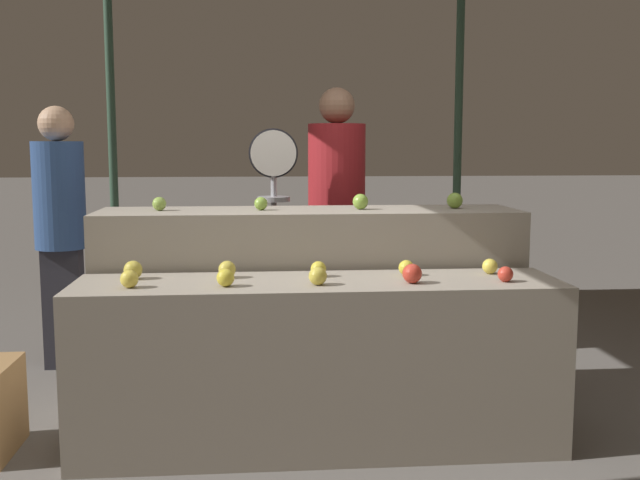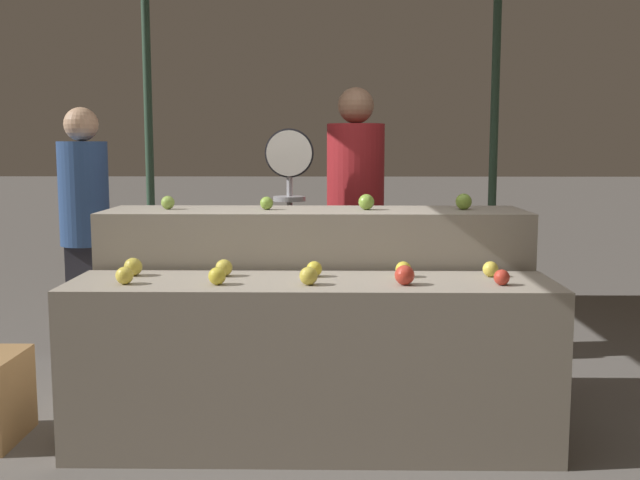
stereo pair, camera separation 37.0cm
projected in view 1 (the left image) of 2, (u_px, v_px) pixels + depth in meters
The scene contains 20 objects.
ground_plane at pixel (318, 445), 3.52m from camera, with size 60.00×60.00×0.00m, color #66605B.
display_counter_front at pixel (318, 364), 3.47m from camera, with size 2.23×0.55×0.79m, color gray.
display_counter_back at pixel (309, 307), 4.05m from camera, with size 2.23×0.55×1.06m, color gray.
apple_front_0 at pixel (129, 279), 3.25m from camera, with size 0.08×0.08×0.08m, color yellow.
apple_front_1 at pixel (225, 278), 3.28m from camera, with size 0.08×0.08×0.08m, color gold.
apple_front_2 at pixel (318, 276), 3.31m from camera, with size 0.08×0.08×0.08m, color gold.
apple_front_3 at pixel (412, 274), 3.35m from camera, with size 0.09×0.09×0.09m, color red.
apple_front_4 at pixel (505, 274), 3.39m from camera, with size 0.07×0.07×0.07m, color red.
apple_front_5 at pixel (133, 270), 3.46m from camera, with size 0.09×0.09×0.09m, color gold.
apple_front_6 at pixel (227, 269), 3.49m from camera, with size 0.08×0.08×0.08m, color gold.
apple_front_7 at pixel (318, 269), 3.52m from camera, with size 0.07×0.07×0.07m, color gold.
apple_front_8 at pixel (406, 268), 3.55m from camera, with size 0.07×0.07×0.07m, color gold.
apple_front_9 at pixel (490, 266), 3.60m from camera, with size 0.07×0.07×0.07m, color yellow.
apple_back_0 at pixel (159, 204), 3.91m from camera, with size 0.07×0.07×0.07m, color #8EB247.
apple_back_1 at pixel (261, 204), 3.94m from camera, with size 0.07×0.07×0.07m, color #84AD3D.
apple_back_2 at pixel (360, 202), 3.99m from camera, with size 0.08×0.08×0.08m, color #84AD3D.
apple_back_3 at pixel (455, 201), 4.05m from camera, with size 0.09×0.09×0.09m, color #84AD3D.
produce_scale at pixel (274, 194), 4.62m from camera, with size 0.30×0.20×1.50m.
person_vendor_at_scale at pixel (337, 203), 4.90m from camera, with size 0.50×0.50×1.77m.
person_customer_left at pixel (60, 217), 4.64m from camera, with size 0.32×0.32×1.64m.
Camera 1 is at (-0.28, -3.36, 1.40)m, focal length 42.00 mm.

